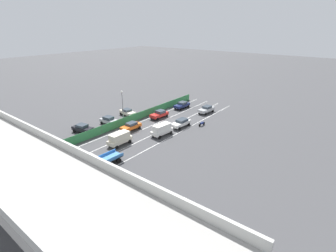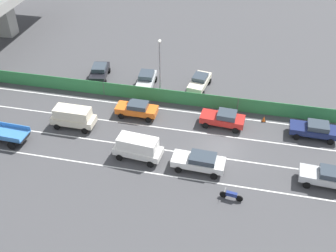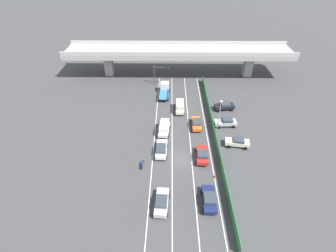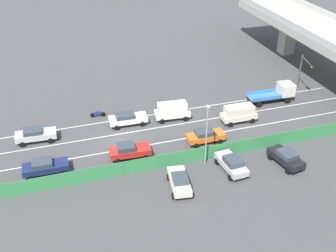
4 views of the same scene
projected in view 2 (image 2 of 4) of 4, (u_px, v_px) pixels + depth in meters
name	position (u px, v px, depth m)	size (l,w,h in m)	color
ground_plane	(222.00, 147.00, 38.84)	(300.00, 300.00, 0.00)	#424244
lane_line_left_edge	(142.00, 172.00, 36.08)	(0.14, 49.21, 0.01)	silver
lane_line_mid_left	(151.00, 148.00, 38.67)	(0.14, 49.21, 0.01)	silver
lane_line_mid_right	(159.00, 127.00, 41.26)	(0.14, 49.21, 0.01)	silver
lane_line_right_edge	(166.00, 109.00, 43.86)	(0.14, 49.21, 0.01)	silver
green_fence	(169.00, 96.00, 44.37)	(0.10, 45.31, 1.67)	#338447
car_sedan_silver	(328.00, 177.00, 34.27)	(2.20, 4.71, 1.65)	#B7BABC
car_van_cream	(73.00, 116.00, 40.68)	(2.03, 4.42, 2.19)	beige
car_sedan_red	(223.00, 118.00, 40.97)	(2.29, 4.54, 1.69)	red
car_taxi_orange	(137.00, 109.00, 42.33)	(1.96, 4.34, 1.63)	orange
car_sedan_white	(199.00, 161.00, 35.84)	(2.20, 4.75, 1.60)	white
car_sedan_navy	(315.00, 129.00, 39.56)	(2.13, 4.70, 1.60)	navy
car_van_white	(138.00, 147.00, 36.87)	(2.36, 4.57, 2.20)	silver
motorcycle	(231.00, 195.00, 33.19)	(0.60, 1.95, 0.93)	black
parked_sedan_cream	(200.00, 81.00, 46.78)	(4.47, 2.45, 1.60)	beige
parked_wagon_silver	(146.00, 80.00, 46.99)	(4.46, 2.26, 1.71)	#B2B5B7
parked_sedan_dark	(100.00, 71.00, 48.60)	(4.46, 2.57, 1.65)	black
street_lamp	(160.00, 64.00, 43.01)	(0.60, 0.36, 7.10)	gray
traffic_cone	(264.00, 119.00, 41.93)	(0.47, 0.47, 0.62)	orange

